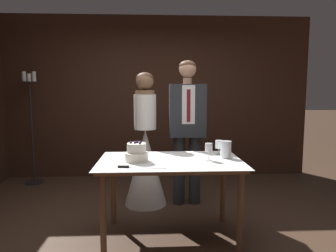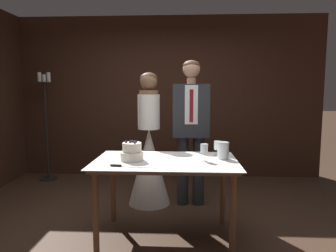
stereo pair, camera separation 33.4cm
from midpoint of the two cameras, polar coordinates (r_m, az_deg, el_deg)
ground_plane at (r=3.30m, az=0.40°, el=-19.59°), size 40.00×40.00×0.00m
wall_back at (r=5.15m, az=1.51°, el=5.47°), size 5.23×0.12×2.71m
cake_table at (r=2.96m, az=2.80°, el=-8.22°), size 1.40×0.85×0.79m
tiered_cake at (r=2.92m, az=-3.63°, el=-5.07°), size 0.23×0.23×0.20m
cake_knife at (r=2.69m, az=-4.71°, el=-7.66°), size 0.43×0.07×0.02m
wine_glass_near at (r=3.18m, az=12.42°, el=-3.71°), size 0.08×0.08×0.16m
wine_glass_middle at (r=2.92m, az=10.20°, el=-4.37°), size 0.07×0.07×0.17m
hurricane_candle at (r=3.06m, az=13.58°, el=-4.66°), size 0.11×0.11×0.17m
bride at (r=3.87m, az=-1.14°, el=-5.72°), size 0.54×0.54×1.69m
groom at (r=3.80m, az=6.91°, el=0.44°), size 0.45×0.25×1.84m
candle_stand at (r=5.21m, az=-20.52°, el=0.28°), size 0.28×0.28×1.76m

